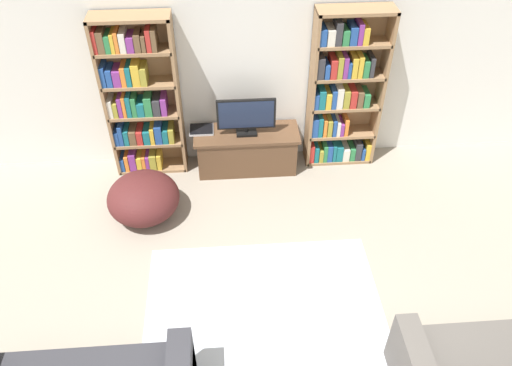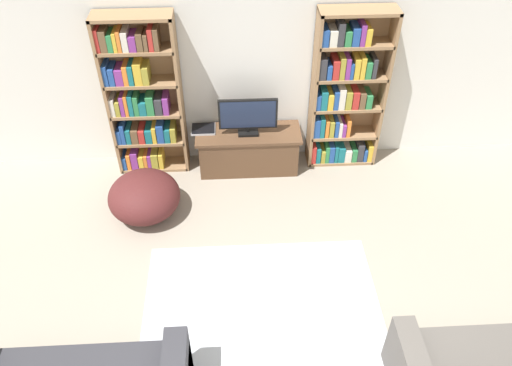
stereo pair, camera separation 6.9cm
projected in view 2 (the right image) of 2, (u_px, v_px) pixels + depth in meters
wall_back at (250, 61)px, 5.64m from camera, size 8.80×0.06×2.60m
bookshelf_left at (142, 98)px, 5.67m from camera, size 0.84×0.30×1.95m
bookshelf_right at (344, 95)px, 5.79m from camera, size 0.84×0.30×1.95m
tv_stand at (248, 150)px, 6.09m from camera, size 1.25×0.48×0.52m
television at (248, 116)px, 5.75m from camera, size 0.68×0.16×0.46m
laptop at (203, 129)px, 5.95m from camera, size 0.28×0.24×0.03m
area_rug at (263, 320)px, 4.57m from camera, size 2.21×1.83×0.02m
beanbag_ottoman at (144, 196)px, 5.48m from camera, size 0.79×0.79×0.50m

